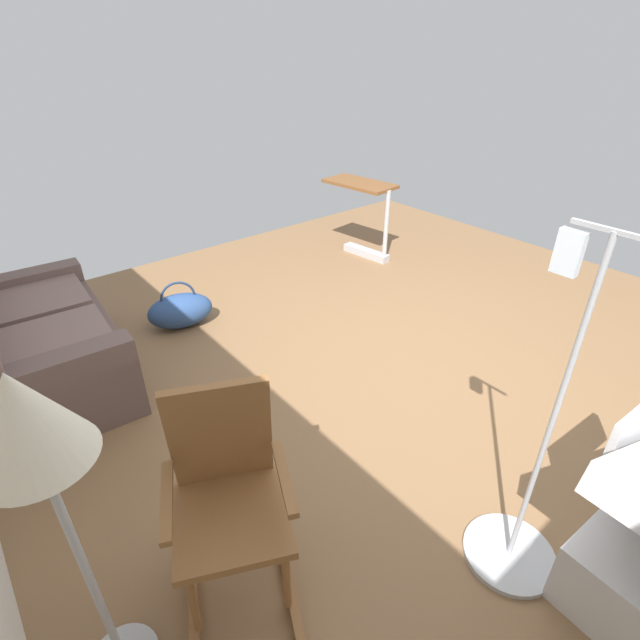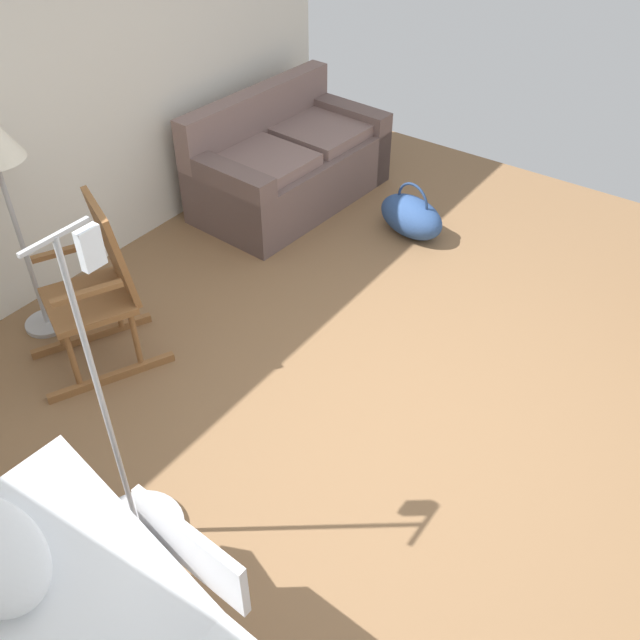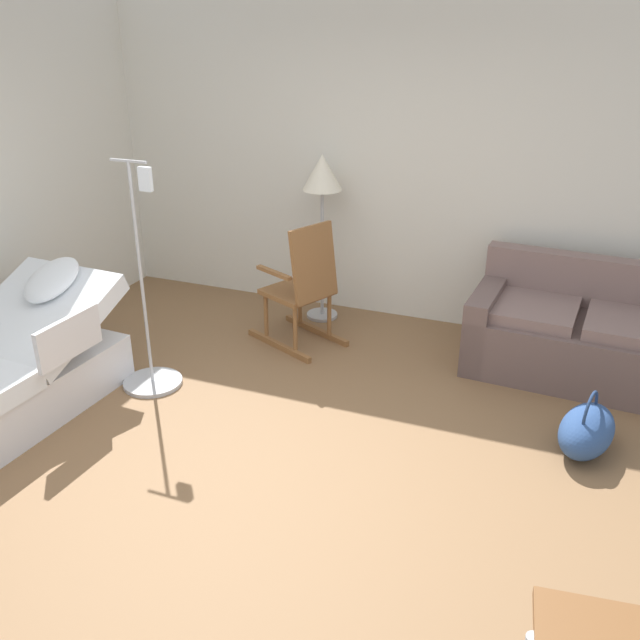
% 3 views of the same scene
% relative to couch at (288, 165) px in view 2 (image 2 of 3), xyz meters
% --- Properties ---
extents(ground_plane, '(6.61, 6.61, 0.00)m').
position_rel_couch_xyz_m(ground_plane, '(-1.67, -2.01, -0.31)').
color(ground_plane, olive).
extents(back_wall, '(5.49, 0.10, 2.70)m').
position_rel_couch_xyz_m(back_wall, '(-1.67, 0.62, 1.04)').
color(back_wall, silver).
rests_on(back_wall, ground).
extents(couch, '(1.65, 0.95, 0.85)m').
position_rel_couch_xyz_m(couch, '(0.00, 0.00, 0.00)').
color(couch, '#68534F').
rests_on(couch, ground).
extents(rocking_chair, '(0.89, 0.75, 1.05)m').
position_rel_couch_xyz_m(rocking_chair, '(-2.15, -0.30, 0.20)').
color(rocking_chair, brown).
rests_on(rocking_chair, ground).
extents(duffel_bag, '(0.44, 0.62, 0.43)m').
position_rel_couch_xyz_m(duffel_bag, '(0.12, -1.09, -0.15)').
color(duffel_bag, '#2D4C84').
rests_on(duffel_bag, ground).
extents(iv_pole, '(0.44, 0.44, 1.69)m').
position_rel_couch_xyz_m(iv_pole, '(-2.94, -1.36, -0.06)').
color(iv_pole, '#B2B5BA').
rests_on(iv_pole, ground).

